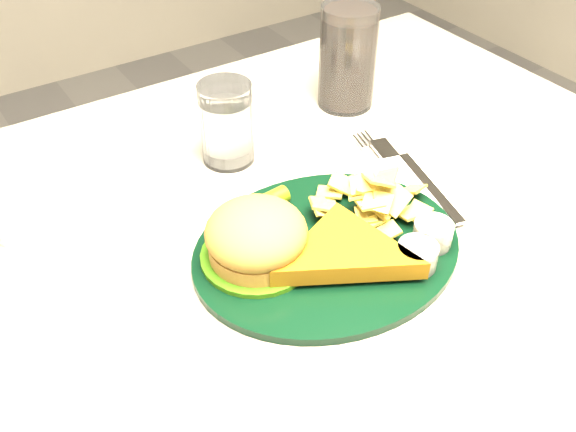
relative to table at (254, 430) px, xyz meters
name	(u,v)px	position (x,y,z in m)	size (l,w,h in m)	color
table	(254,430)	(0.00, 0.00, 0.00)	(1.20, 0.80, 0.75)	#A29D92
dinner_plate	(328,228)	(0.07, -0.06, 0.41)	(0.30, 0.25, 0.07)	black
water_glass	(227,123)	(0.07, 0.16, 0.43)	(0.07, 0.07, 0.11)	white
cola_glass	(348,57)	(0.29, 0.19, 0.45)	(0.08, 0.08, 0.15)	black
fork_napkin	(424,183)	(0.24, -0.03, 0.38)	(0.15, 0.19, 0.01)	white
ramekin	(15,226)	(-0.21, 0.15, 0.39)	(0.04, 0.04, 0.03)	white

